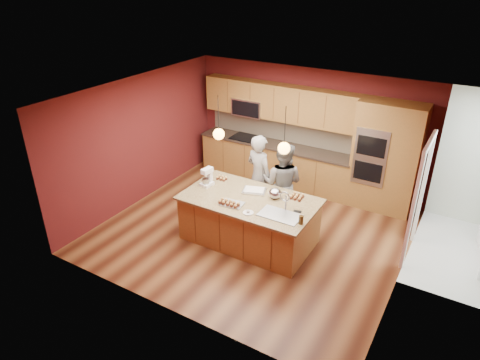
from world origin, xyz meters
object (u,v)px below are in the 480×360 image
Objects in this scene: mixing_bowl at (275,193)px; island at (250,219)px; person_left at (259,176)px; stand_mixer at (207,178)px; person_right at (282,183)px.

island is at bearing -145.49° from mixing_bowl.
person_left is 1.10m from stand_mixer.
stand_mixer is at bearing -171.64° from mixing_bowl.
person_right reaches higher than stand_mixer.
person_right is (0.51, 0.00, -0.03)m from person_left.
island reaches higher than stand_mixer.
mixing_bowl is at bearing 153.45° from person_left.
island is 1.39× the size of person_left.
person_right is 0.72m from mixing_bowl.
person_left is at bearing 135.36° from mixing_bowl.
island is at bearing 127.00° from person_left.
person_left reaches higher than person_right.
person_right is at bearing 43.66° from stand_mixer.
mixing_bowl is at bearing 96.04° from person_right.
island is 1.03m from person_right.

